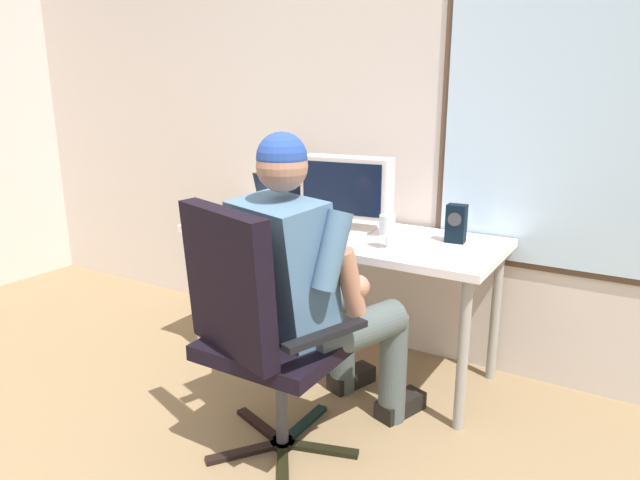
# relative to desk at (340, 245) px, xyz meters

# --- Properties ---
(wall_rear) EXTENTS (5.83, 0.08, 2.83)m
(wall_rear) POSITION_rel_desk_xyz_m (0.16, 0.38, 0.76)
(wall_rear) COLOR beige
(wall_rear) RESTS_ON ground
(desk) EXTENTS (1.59, 0.64, 0.72)m
(desk) POSITION_rel_desk_xyz_m (0.00, 0.00, 0.00)
(desk) COLOR gray
(desk) RESTS_ON ground
(office_chair) EXTENTS (0.68, 0.65, 1.02)m
(office_chair) POSITION_rel_desk_xyz_m (0.12, -0.85, -0.07)
(office_chair) COLOR black
(office_chair) RESTS_ON ground
(person_seated) EXTENTS (0.66, 0.86, 1.26)m
(person_seated) POSITION_rel_desk_xyz_m (0.20, -0.59, 0.01)
(person_seated) COLOR #485353
(person_seated) RESTS_ON ground
(crt_monitor) EXTENTS (0.46, 0.23, 0.37)m
(crt_monitor) POSITION_rel_desk_xyz_m (0.02, 0.04, 0.28)
(crt_monitor) COLOR beige
(crt_monitor) RESTS_ON desk
(laptop) EXTENTS (0.33, 0.31, 0.23)m
(laptop) POSITION_rel_desk_xyz_m (-0.47, 0.07, 0.13)
(laptop) COLOR black
(laptop) RESTS_ON desk
(wine_glass) EXTENTS (0.07, 0.07, 0.15)m
(wine_glass) POSITION_rel_desk_xyz_m (0.32, -0.15, 0.17)
(wine_glass) COLOR silver
(wine_glass) RESTS_ON desk
(desk_speaker) EXTENTS (0.09, 0.08, 0.18)m
(desk_speaker) POSITION_rel_desk_xyz_m (0.55, 0.11, 0.16)
(desk_speaker) COLOR black
(desk_speaker) RESTS_ON desk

